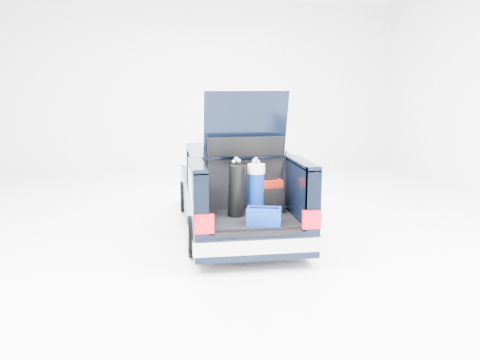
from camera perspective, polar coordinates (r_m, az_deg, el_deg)
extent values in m
plane|color=white|center=(9.14, -0.49, -5.53)|extent=(14.00, 14.00, 0.00)
cube|color=black|center=(9.64, -1.05, -1.61)|extent=(1.75, 3.00, 0.70)
cube|color=black|center=(11.19, -2.15, -0.44)|extent=(1.70, 0.30, 0.50)
cube|color=#B2B2BA|center=(11.34, -2.23, -0.65)|extent=(1.72, 0.10, 0.22)
cube|color=black|center=(9.04, -0.63, 1.57)|extent=(1.55, 1.95, 0.54)
cube|color=black|center=(9.00, -0.64, 3.39)|extent=(1.62, 2.05, 0.06)
cube|color=black|center=(7.62, 1.17, -6.09)|extent=(1.75, 1.30, 0.40)
cube|color=black|center=(7.58, 1.15, -4.42)|extent=(1.32, 1.18, 0.05)
cube|color=black|center=(7.37, -4.76, -1.69)|extent=(0.20, 1.30, 0.85)
cube|color=black|center=(7.64, 6.92, -1.30)|extent=(0.20, 1.30, 0.85)
cube|color=black|center=(7.29, -4.81, 1.65)|extent=(0.20, 1.30, 0.06)
cube|color=black|center=(7.56, 6.99, 1.93)|extent=(0.20, 1.30, 0.06)
cube|color=black|center=(8.07, 0.42, -0.62)|extent=(1.36, 0.08, 0.84)
cube|color=#B2B2BA|center=(6.98, 2.15, -7.44)|extent=(1.80, 0.12, 0.20)
cube|color=#AE0716|center=(6.80, -4.03, -4.94)|extent=(0.26, 0.07, 0.26)
cube|color=#AE0716|center=(7.08, 8.04, -4.41)|extent=(0.26, 0.07, 0.26)
cube|color=black|center=(6.96, 2.10, -5.98)|extent=(1.20, 0.06, 0.06)
cube|color=black|center=(7.77, 0.63, 6.32)|extent=(1.28, 0.33, 1.03)
cube|color=black|center=(7.80, 0.58, 7.37)|extent=(0.95, 0.17, 0.54)
cylinder|color=black|center=(10.39, -6.14, -1.86)|extent=(0.20, 0.62, 0.62)
cylinder|color=slate|center=(10.39, -6.14, -1.86)|extent=(0.23, 0.36, 0.36)
cylinder|color=black|center=(10.59, 2.76, -1.57)|extent=(0.20, 0.62, 0.62)
cylinder|color=slate|center=(10.59, 2.76, -1.57)|extent=(0.23, 0.36, 0.36)
cylinder|color=black|center=(7.68, -5.10, -6.31)|extent=(0.20, 0.62, 0.62)
cylinder|color=slate|center=(7.68, -5.10, -6.31)|extent=(0.23, 0.36, 0.36)
cylinder|color=black|center=(7.95, 6.83, -5.76)|extent=(0.20, 0.62, 0.62)
cylinder|color=slate|center=(7.95, 6.83, -5.76)|extent=(0.23, 0.36, 0.36)
cube|color=#6A0E03|center=(7.82, 3.49, -1.83)|extent=(0.35, 0.24, 0.52)
cube|color=black|center=(7.77, 3.51, 0.14)|extent=(0.21, 0.07, 0.03)
cube|color=black|center=(7.74, 3.64, -2.36)|extent=(0.34, 0.06, 0.39)
cylinder|color=black|center=(7.56, -0.39, -1.20)|extent=(0.32, 0.38, 0.81)
cube|color=white|center=(7.65, -0.51, -0.83)|extent=(0.10, 0.04, 0.28)
sphere|color=#99999E|center=(7.49, -0.70, 2.07)|extent=(0.07, 0.07, 0.07)
sphere|color=#99999E|center=(7.45, -0.15, 2.17)|extent=(0.07, 0.07, 0.07)
cylinder|color=black|center=(7.76, 1.81, -3.50)|extent=(0.30, 0.30, 0.10)
cylinder|color=navy|center=(7.69, 1.83, -1.17)|extent=(0.28, 0.28, 0.55)
cylinder|color=white|center=(7.63, 1.84, 1.27)|extent=(0.30, 0.30, 0.14)
sphere|color=#99999E|center=(7.64, 2.04, 2.05)|extent=(0.06, 0.06, 0.06)
sphere|color=#99999E|center=(7.65, 1.79, 2.36)|extent=(0.06, 0.06, 0.06)
cube|color=navy|center=(7.20, 2.71, -4.08)|extent=(0.55, 0.43, 0.23)
cylinder|color=black|center=(7.17, 2.71, -3.11)|extent=(0.41, 0.13, 0.03)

